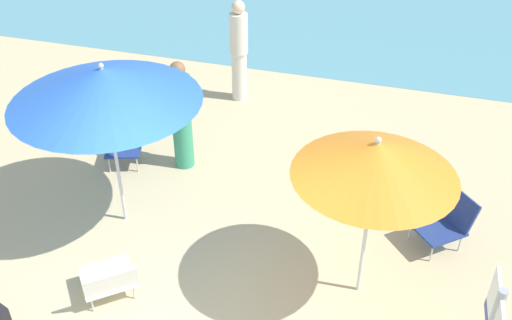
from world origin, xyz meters
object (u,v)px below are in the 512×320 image
object	(u,v)px
umbrella_orange	(376,159)
person_b	(181,116)
person_a	(239,51)
beach_chair_a	(109,279)
beach_chair_c	(446,220)
umbrella_blue	(104,85)
beach_chair_b	(124,139)

from	to	relation	value
umbrella_orange	person_b	world-z (taller)	umbrella_orange
person_a	beach_chair_a	bearing A→B (deg)	76.20
beach_chair_c	umbrella_blue	bearing A→B (deg)	-30.78
person_b	umbrella_blue	bearing A→B (deg)	29.02
umbrella_blue	umbrella_orange	bearing A→B (deg)	-6.72
beach_chair_c	beach_chair_b	bearing A→B (deg)	-47.54
umbrella_blue	person_b	distance (m)	1.74
beach_chair_c	person_a	size ratio (longest dim) A/B	0.46
umbrella_blue	beach_chair_c	xyz separation A→B (m)	(3.84, 0.69, -1.54)
beach_chair_b	person_b	size ratio (longest dim) A/B	0.43
beach_chair_a	person_b	size ratio (longest dim) A/B	0.51
umbrella_orange	beach_chair_b	bearing A→B (deg)	156.55
beach_chair_b	beach_chair_c	size ratio (longest dim) A/B	0.88
person_a	person_b	size ratio (longest dim) A/B	1.07
umbrella_blue	beach_chair_a	distance (m)	2.09
umbrella_blue	umbrella_orange	world-z (taller)	umbrella_blue
umbrella_blue	person_b	bearing A→B (deg)	78.98
umbrella_orange	beach_chair_a	world-z (taller)	umbrella_orange
beach_chair_b	person_b	xyz separation A→B (m)	(0.85, 0.13, 0.45)
beach_chair_a	person_b	bearing A→B (deg)	-35.37
umbrella_blue	beach_chair_a	world-z (taller)	umbrella_blue
beach_chair_a	person_a	distance (m)	4.73
beach_chair_a	person_b	world-z (taller)	person_b
beach_chair_c	person_b	world-z (taller)	person_b
umbrella_orange	beach_chair_c	world-z (taller)	umbrella_orange
beach_chair_c	person_b	size ratio (longest dim) A/B	0.50
beach_chair_b	person_a	bearing A→B (deg)	137.35
umbrella_blue	person_a	distance (m)	3.62
umbrella_blue	person_b	size ratio (longest dim) A/B	1.34
person_a	person_b	xyz separation A→B (m)	(-0.14, -2.11, -0.07)
umbrella_orange	beach_chair_c	size ratio (longest dim) A/B	2.49
umbrella_orange	beach_chair_a	size ratio (longest dim) A/B	2.43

